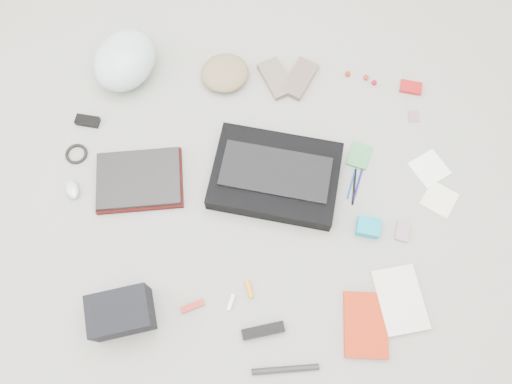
{
  "coord_description": "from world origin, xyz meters",
  "views": [
    {
      "loc": [
        0.01,
        -0.67,
        1.88
      ],
      "look_at": [
        0.0,
        0.0,
        0.05
      ],
      "focal_mm": 35.0,
      "sensor_mm": 36.0,
      "label": 1
    }
  ],
  "objects_px": {
    "camera_bag": "(121,313)",
    "accordion_wallet": "(368,227)",
    "laptop": "(139,178)",
    "book_red": "(365,325)",
    "messenger_bag": "(275,176)",
    "bike_helmet": "(125,60)"
  },
  "relations": [
    {
      "from": "messenger_bag",
      "to": "laptop",
      "type": "distance_m",
      "value": 0.54
    },
    {
      "from": "laptop",
      "to": "bike_helmet",
      "type": "xyz_separation_m",
      "value": [
        -0.1,
        0.51,
        0.06
      ]
    },
    {
      "from": "messenger_bag",
      "to": "camera_bag",
      "type": "relative_size",
      "value": 2.3
    },
    {
      "from": "accordion_wallet",
      "to": "camera_bag",
      "type": "bearing_deg",
      "value": -148.05
    },
    {
      "from": "messenger_bag",
      "to": "accordion_wallet",
      "type": "relative_size",
      "value": 5.58
    },
    {
      "from": "messenger_bag",
      "to": "camera_bag",
      "type": "xyz_separation_m",
      "value": [
        -0.55,
        -0.55,
        0.03
      ]
    },
    {
      "from": "laptop",
      "to": "camera_bag",
      "type": "bearing_deg",
      "value": -96.29
    },
    {
      "from": "camera_bag",
      "to": "book_red",
      "type": "distance_m",
      "value": 0.88
    },
    {
      "from": "messenger_bag",
      "to": "laptop",
      "type": "relative_size",
      "value": 1.5
    },
    {
      "from": "messenger_bag",
      "to": "camera_bag",
      "type": "height_order",
      "value": "camera_bag"
    },
    {
      "from": "laptop",
      "to": "accordion_wallet",
      "type": "bearing_deg",
      "value": -17.5
    },
    {
      "from": "camera_bag",
      "to": "accordion_wallet",
      "type": "xyz_separation_m",
      "value": [
        0.91,
        0.35,
        -0.05
      ]
    },
    {
      "from": "laptop",
      "to": "book_red",
      "type": "xyz_separation_m",
      "value": [
        0.88,
        -0.55,
        -0.02
      ]
    },
    {
      "from": "accordion_wallet",
      "to": "laptop",
      "type": "bearing_deg",
      "value": 179.7
    },
    {
      "from": "camera_bag",
      "to": "accordion_wallet",
      "type": "bearing_deg",
      "value": 7.1
    },
    {
      "from": "camera_bag",
      "to": "bike_helmet",
      "type": "bearing_deg",
      "value": 81.46
    },
    {
      "from": "camera_bag",
      "to": "book_red",
      "type": "xyz_separation_m",
      "value": [
        0.88,
        -0.02,
        -0.06
      ]
    },
    {
      "from": "messenger_bag",
      "to": "laptop",
      "type": "height_order",
      "value": "messenger_bag"
    },
    {
      "from": "bike_helmet",
      "to": "camera_bag",
      "type": "height_order",
      "value": "bike_helmet"
    },
    {
      "from": "messenger_bag",
      "to": "bike_helmet",
      "type": "height_order",
      "value": "bike_helmet"
    },
    {
      "from": "messenger_bag",
      "to": "bike_helmet",
      "type": "relative_size",
      "value": 1.62
    },
    {
      "from": "accordion_wallet",
      "to": "book_red",
      "type": "bearing_deg",
      "value": -83.54
    }
  ]
}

